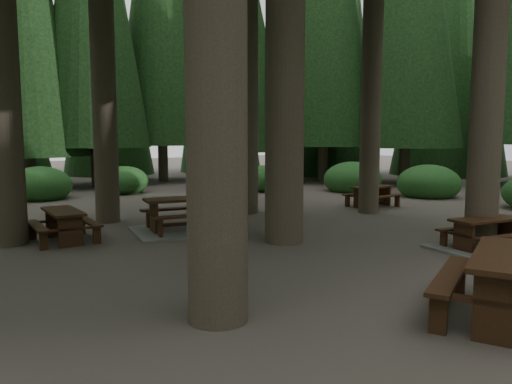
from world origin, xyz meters
TOP-DOWN VIEW (x-y plane):
  - ground at (0.00, 0.00)m, footprint 80.00×80.00m
  - picnic_table_a at (3.67, -2.80)m, footprint 2.21×1.93m
  - picnic_table_b at (-3.15, 3.05)m, footprint 1.36×1.66m
  - picnic_table_c at (-0.41, 2.54)m, footprint 2.80×2.47m
  - picnic_table_d at (6.58, 2.80)m, footprint 1.65×1.37m
  - picnic_table_e at (0.13, -5.14)m, footprint 2.54×2.35m
  - shrub_ring at (0.70, 0.75)m, footprint 23.86×24.64m

SIDE VIEW (x-z plane):
  - ground at x=0.00m, z-range 0.00..0.00m
  - picnic_table_a at x=3.67m, z-range -0.12..0.54m
  - picnic_table_c at x=-0.41m, z-range -0.13..0.71m
  - shrub_ring at x=0.70m, z-range -0.35..1.15m
  - picnic_table_d at x=6.58m, z-range 0.11..0.79m
  - picnic_table_b at x=-3.15m, z-range 0.11..0.82m
  - picnic_table_e at x=0.13m, z-range 0.14..1.02m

